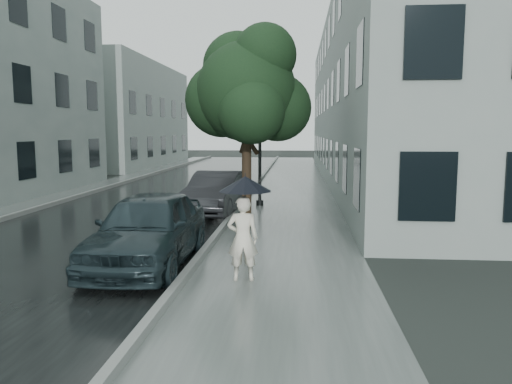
# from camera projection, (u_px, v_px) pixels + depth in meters

# --- Properties ---
(ground) EXTENTS (120.00, 120.00, 0.00)m
(ground) POSITION_uv_depth(u_px,v_px,m) (270.00, 275.00, 9.69)
(ground) COLOR black
(ground) RESTS_ON ground
(sidewalk) EXTENTS (3.50, 60.00, 0.01)m
(sidewalk) POSITION_uv_depth(u_px,v_px,m) (291.00, 195.00, 21.54)
(sidewalk) COLOR slate
(sidewalk) RESTS_ON ground
(kerb_near) EXTENTS (0.15, 60.00, 0.15)m
(kerb_near) POSITION_uv_depth(u_px,v_px,m) (249.00, 193.00, 21.68)
(kerb_near) COLOR slate
(kerb_near) RESTS_ON ground
(asphalt_road) EXTENTS (6.85, 60.00, 0.00)m
(asphalt_road) POSITION_uv_depth(u_px,v_px,m) (171.00, 194.00, 21.98)
(asphalt_road) COLOR black
(asphalt_road) RESTS_ON ground
(kerb_far) EXTENTS (0.15, 60.00, 0.15)m
(kerb_far) POSITION_uv_depth(u_px,v_px,m) (94.00, 191.00, 22.27)
(kerb_far) COLOR slate
(kerb_far) RESTS_ON ground
(sidewalk_far) EXTENTS (1.70, 60.00, 0.01)m
(sidewalk_far) POSITION_uv_depth(u_px,v_px,m) (74.00, 193.00, 22.36)
(sidewalk_far) COLOR #4C5451
(sidewalk_far) RESTS_ON ground
(building_near) EXTENTS (7.02, 36.00, 9.00)m
(building_near) POSITION_uv_depth(u_px,v_px,m) (387.00, 100.00, 27.96)
(building_near) COLOR gray
(building_near) RESTS_ON ground
(building_far_b) EXTENTS (7.02, 18.00, 8.00)m
(building_far_b) POSITION_uv_depth(u_px,v_px,m) (120.00, 115.00, 40.02)
(building_far_b) COLOR gray
(building_far_b) RESTS_ON ground
(pedestrian) EXTENTS (0.62, 0.44, 1.59)m
(pedestrian) POSITION_uv_depth(u_px,v_px,m) (243.00, 238.00, 9.26)
(pedestrian) COLOR silver
(pedestrian) RESTS_ON sidewalk
(umbrella) EXTENTS (1.05, 1.05, 1.08)m
(umbrella) POSITION_uv_depth(u_px,v_px,m) (245.00, 184.00, 9.11)
(umbrella) COLOR black
(umbrella) RESTS_ON ground
(street_tree) EXTENTS (3.72, 3.38, 5.75)m
(street_tree) POSITION_uv_depth(u_px,v_px,m) (247.00, 90.00, 14.31)
(street_tree) COLOR #332619
(street_tree) RESTS_ON ground
(lamp_post) EXTENTS (0.85, 0.32, 5.03)m
(lamp_post) POSITION_uv_depth(u_px,v_px,m) (256.00, 128.00, 18.32)
(lamp_post) COLOR black
(lamp_post) RESTS_ON ground
(car_near) EXTENTS (1.82, 4.51, 1.54)m
(car_near) POSITION_uv_depth(u_px,v_px,m) (148.00, 229.00, 10.30)
(car_near) COLOR #1A282C
(car_near) RESTS_ON ground
(car_far) EXTENTS (1.88, 4.41, 1.41)m
(car_far) POSITION_uv_depth(u_px,v_px,m) (217.00, 192.00, 16.84)
(car_far) COLOR black
(car_far) RESTS_ON ground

